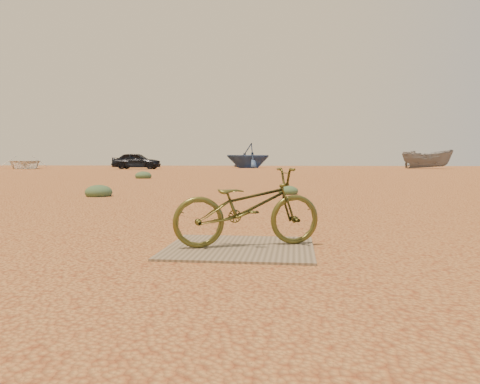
# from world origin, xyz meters

# --- Properties ---
(ground) EXTENTS (120.00, 120.00, 0.00)m
(ground) POSITION_xyz_m (0.00, 0.00, 0.00)
(ground) COLOR #C08646
(ground) RESTS_ON ground
(plywood_board) EXTENTS (1.42, 1.30, 0.02)m
(plywood_board) POSITION_xyz_m (0.17, 0.59, 0.01)
(plywood_board) COLOR #7E6E55
(plywood_board) RESTS_ON ground
(bicycle) EXTENTS (1.54, 0.98, 0.77)m
(bicycle) POSITION_xyz_m (0.23, 0.65, 0.40)
(bicycle) COLOR #4C4B1D
(bicycle) RESTS_ON plywood_board
(car) EXTENTS (4.37, 1.95, 1.46)m
(car) POSITION_xyz_m (-13.44, 36.74, 0.73)
(car) COLOR black
(car) RESTS_ON ground
(boat_near_left) EXTENTS (6.59, 7.10, 1.20)m
(boat_near_left) POSITION_xyz_m (-24.44, 37.20, 0.60)
(boat_near_left) COLOR silver
(boat_near_left) RESTS_ON ground
(boat_far_left) EXTENTS (6.33, 6.18, 2.53)m
(boat_far_left) POSITION_xyz_m (-4.03, 43.25, 1.27)
(boat_far_left) COLOR #334C7A
(boat_far_left) RESTS_ON ground
(boat_mid_right) EXTENTS (4.68, 2.03, 1.77)m
(boat_mid_right) POSITION_xyz_m (12.99, 41.76, 0.88)
(boat_mid_right) COLOR slate
(boat_mid_right) RESTS_ON ground
(kale_a) EXTENTS (0.63, 0.63, 0.35)m
(kale_a) POSITION_xyz_m (-3.90, 6.64, 0.00)
(kale_a) COLOR #496541
(kale_a) RESTS_ON ground
(kale_b) EXTENTS (0.50, 0.50, 0.27)m
(kale_b) POSITION_xyz_m (0.52, 7.84, 0.00)
(kale_b) COLOR #496541
(kale_b) RESTS_ON ground
(kale_c) EXTENTS (0.75, 0.75, 0.41)m
(kale_c) POSITION_xyz_m (-6.21, 16.85, 0.00)
(kale_c) COLOR #496541
(kale_c) RESTS_ON ground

